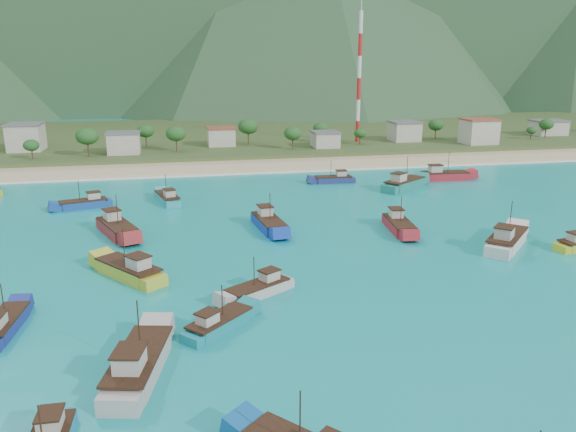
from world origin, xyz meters
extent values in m
plane|color=#0B7C81|center=(0.00, 0.00, 0.00)|extent=(600.00, 600.00, 0.00)
cube|color=beige|center=(0.00, 79.00, 0.00)|extent=(400.00, 18.00, 1.20)
cube|color=#385123|center=(0.00, 140.00, 0.00)|extent=(400.00, 110.00, 2.40)
cube|color=white|center=(0.00, 69.50, 0.00)|extent=(400.00, 2.50, 0.08)
cube|color=beige|center=(-64.32, 110.12, 5.36)|extent=(9.28, 10.13, 7.51)
cube|color=beige|center=(-35.71, 97.78, 4.48)|extent=(8.79, 6.83, 5.75)
cube|color=beige|center=(-7.17, 107.87, 4.25)|extent=(8.22, 6.85, 5.31)
cube|color=beige|center=(23.78, 98.54, 3.78)|extent=(7.53, 7.60, 4.37)
cube|color=beige|center=(53.16, 107.04, 4.57)|extent=(8.83, 8.52, 5.95)
cube|color=beige|center=(73.74, 96.00, 5.32)|extent=(9.77, 8.69, 7.43)
cube|color=beige|center=(109.73, 111.09, 4.00)|extent=(11.19, 8.01, 4.80)
cylinder|color=red|center=(37.21, 108.00, 4.98)|extent=(1.20, 1.20, 6.76)
cylinder|color=white|center=(37.21, 108.00, 11.75)|extent=(1.20, 1.20, 6.76)
cylinder|color=red|center=(37.21, 108.00, 18.51)|extent=(1.20, 1.20, 6.76)
cylinder|color=white|center=(37.21, 108.00, 25.27)|extent=(1.20, 1.20, 6.76)
cylinder|color=red|center=(37.21, 108.00, 32.04)|extent=(1.20, 1.20, 6.76)
cylinder|color=white|center=(37.21, 108.00, 38.80)|extent=(1.20, 1.20, 6.76)
cube|color=#AF212C|center=(40.39, 52.48, 0.70)|extent=(12.26, 4.20, 2.20)
cube|color=beige|center=(37.92, 52.61, 2.69)|extent=(2.86, 2.36, 1.79)
cylinder|color=#382114|center=(41.08, 52.44, 4.27)|extent=(0.12, 0.12, 4.95)
cube|color=beige|center=(26.54, 4.86, 0.74)|extent=(11.46, 11.50, 2.28)
cube|color=beige|center=(24.73, 3.04, 2.80)|extent=(3.63, 3.64, 1.85)
cylinder|color=#382114|center=(27.04, 5.37, 4.44)|extent=(0.12, 0.12, 5.13)
cube|color=navy|center=(13.70, 54.96, 0.46)|extent=(9.58, 3.23, 1.72)
cube|color=beige|center=(15.63, 54.87, 2.02)|extent=(2.23, 1.83, 1.40)
cylinder|color=#382114|center=(13.16, 54.99, 3.26)|extent=(0.12, 0.12, 3.87)
cube|color=#1D7A6D|center=(27.33, 45.55, 0.76)|extent=(12.52, 10.56, 2.32)
cube|color=beige|center=(25.23, 44.01, 2.86)|extent=(3.72, 3.60, 1.88)
cylinder|color=#382114|center=(27.92, 45.98, 4.53)|extent=(0.12, 0.12, 5.22)
cube|color=#AB212C|center=(13.83, 16.00, 0.58)|extent=(4.41, 11.04, 1.95)
cube|color=beige|center=(14.08, 18.18, 2.35)|extent=(2.24, 2.66, 1.59)
cylinder|color=#382114|center=(13.75, 15.39, 3.75)|extent=(0.12, 0.12, 4.39)
cube|color=teal|center=(-23.76, 43.62, 0.52)|extent=(5.28, 10.59, 1.85)
cube|color=beige|center=(-23.28, 41.60, 2.20)|extent=(2.35, 2.68, 1.50)
cylinder|color=#382114|center=(-23.89, 44.19, 3.53)|extent=(0.12, 0.12, 4.16)
cube|color=#B2AAA2|center=(-26.15, -20.80, 0.71)|extent=(6.22, 12.75, 2.23)
cube|color=beige|center=(-26.70, -23.24, 2.73)|extent=(2.80, 3.21, 1.81)
cylinder|color=#382114|center=(-26.00, -20.12, 4.33)|extent=(0.12, 0.12, 5.01)
cube|color=gold|center=(-28.64, 3.56, 0.65)|extent=(9.74, 11.27, 2.10)
cube|color=beige|center=(-27.21, 1.68, 2.56)|extent=(3.28, 3.38, 1.71)
cylinder|color=#382114|center=(-29.04, 4.09, 4.07)|extent=(0.12, 0.12, 4.73)
cylinder|color=#382114|center=(-14.75, -35.38, 3.78)|extent=(0.12, 0.12, 4.42)
cube|color=#9F282C|center=(-31.62, 23.00, 0.71)|extent=(7.81, 12.63, 2.21)
cube|color=beige|center=(-32.53, 25.32, 2.71)|extent=(3.09, 3.39, 1.80)
cylinder|color=#382114|center=(-31.36, 22.36, 4.30)|extent=(0.12, 0.12, 4.98)
cube|color=beige|center=(35.51, 1.37, 1.97)|extent=(2.31, 1.96, 1.37)
cube|color=#BDB3AC|center=(-13.12, -5.56, 0.43)|extent=(9.23, 7.15, 1.67)
cube|color=beige|center=(-11.53, -4.57, 1.95)|extent=(2.66, 2.53, 1.36)
cylinder|color=#382114|center=(-13.57, -5.83, 3.15)|extent=(0.12, 0.12, 3.76)
cube|color=#184397|center=(-39.48, 42.36, 0.49)|extent=(10.16, 5.51, 1.77)
cube|color=beige|center=(-37.57, 42.93, 2.09)|extent=(2.63, 2.34, 1.44)
cylinder|color=#382114|center=(-40.01, 42.21, 3.37)|extent=(0.12, 0.12, 3.99)
cube|color=teal|center=(-18.35, -13.44, 0.40)|extent=(8.15, 7.88, 1.59)
cube|color=beige|center=(-19.65, -14.67, 1.84)|extent=(2.55, 2.53, 1.29)
cylinder|color=#382114|center=(-17.98, -13.10, 2.98)|extent=(0.12, 0.12, 3.58)
cube|color=beige|center=(-31.95, -29.32, 1.83)|extent=(1.66, 2.03, 1.29)
cylinder|color=#382114|center=(-32.02, -31.60, 2.97)|extent=(0.12, 0.12, 3.57)
cube|color=navy|center=(-40.33, -9.33, 0.44)|extent=(3.56, 9.43, 1.68)
cylinder|color=#382114|center=(-40.28, -8.80, 3.16)|extent=(0.12, 0.12, 3.77)
cube|color=#193AAC|center=(-7.11, 21.17, 0.64)|extent=(4.62, 11.77, 2.09)
cube|color=beige|center=(-7.37, 23.50, 2.53)|extent=(2.37, 2.82, 1.69)
cylinder|color=#382114|center=(-7.04, 20.52, 4.03)|extent=(0.12, 0.12, 4.69)
camera|label=1|loc=(-22.18, -67.30, 27.10)|focal=35.00mm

